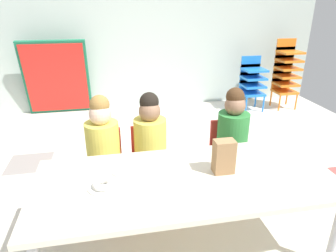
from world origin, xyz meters
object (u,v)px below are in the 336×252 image
object	(u,v)px
seated_child_near_camera	(103,141)
seated_child_far_right	(232,130)
kid_chair_blue_stack	(252,80)
kid_chair_orange_stack	(286,71)
seated_child_middle_seat	(150,137)
paper_plate_center_table	(126,170)
folded_activity_table	(57,78)
donut_powdered_on_plate	(103,184)
paper_bag_brown	(224,157)
paper_plate_near_edge	(103,187)
craft_table	(186,183)

from	to	relation	value
seated_child_near_camera	seated_child_far_right	distance (m)	1.07
kid_chair_blue_stack	kid_chair_orange_stack	size ratio (longest dim) A/B	0.77
seated_child_middle_seat	paper_plate_center_table	world-z (taller)	seated_child_middle_seat
folded_activity_table	donut_powdered_on_plate	size ratio (longest dim) A/B	8.71
paper_bag_brown	donut_powdered_on_plate	size ratio (longest dim) A/B	1.76
kid_chair_blue_stack	paper_plate_near_edge	xyz separation A→B (m)	(-2.19, -2.61, 0.10)
folded_activity_table	kid_chair_orange_stack	bearing A→B (deg)	-5.36
seated_child_far_right	paper_bag_brown	bearing A→B (deg)	-117.38
paper_bag_brown	paper_plate_near_edge	world-z (taller)	paper_bag_brown
kid_chair_orange_stack	donut_powdered_on_plate	xyz separation A→B (m)	(-2.73, -2.61, -0.00)
seated_child_far_right	kid_chair_blue_stack	world-z (taller)	seated_child_far_right
paper_bag_brown	paper_plate_near_edge	xyz separation A→B (m)	(-0.75, -0.04, -0.11)
kid_chair_blue_stack	paper_plate_center_table	size ratio (longest dim) A/B	4.44
kid_chair_orange_stack	paper_bag_brown	world-z (taller)	kid_chair_orange_stack
paper_plate_near_edge	paper_plate_center_table	xyz separation A→B (m)	(0.14, 0.17, 0.00)
paper_bag_brown	paper_plate_near_edge	distance (m)	0.76
folded_activity_table	paper_plate_near_edge	world-z (taller)	folded_activity_table
folded_activity_table	donut_powdered_on_plate	xyz separation A→B (m)	(0.65, -2.92, 0.04)
craft_table	paper_plate_center_table	size ratio (longest dim) A/B	10.37
paper_plate_near_edge	paper_plate_center_table	world-z (taller)	same
seated_child_far_right	kid_chair_orange_stack	distance (m)	2.57
seated_child_middle_seat	folded_activity_table	xyz separation A→B (m)	(-1.02, 2.28, -0.02)
craft_table	seated_child_far_right	size ratio (longest dim) A/B	2.03
paper_plate_near_edge	paper_plate_center_table	size ratio (longest dim) A/B	1.00
seated_child_near_camera	craft_table	bearing A→B (deg)	-50.76
seated_child_middle_seat	seated_child_far_right	world-z (taller)	same
craft_table	paper_plate_center_table	xyz separation A→B (m)	(-0.36, 0.15, 0.05)
seated_child_middle_seat	paper_bag_brown	size ratio (longest dim) A/B	4.17
seated_child_middle_seat	donut_powdered_on_plate	world-z (taller)	seated_child_middle_seat
paper_bag_brown	craft_table	bearing A→B (deg)	-175.19
paper_bag_brown	paper_plate_center_table	distance (m)	0.63
seated_child_near_camera	paper_plate_center_table	xyz separation A→B (m)	(0.15, -0.48, -0.00)
paper_plate_near_edge	donut_powdered_on_plate	size ratio (longest dim) A/B	1.44
kid_chair_blue_stack	kid_chair_orange_stack	distance (m)	0.56
paper_plate_center_table	folded_activity_table	bearing A→B (deg)	106.15
seated_child_near_camera	seated_child_middle_seat	distance (m)	0.37
seated_child_near_camera	paper_plate_near_edge	xyz separation A→B (m)	(0.00, -0.65, -0.00)
craft_table	seated_child_far_right	distance (m)	0.84
seated_child_middle_seat	kid_chair_blue_stack	xyz separation A→B (m)	(1.82, 1.96, -0.10)
seated_child_near_camera	kid_chair_orange_stack	xyz separation A→B (m)	(2.74, 1.96, 0.02)
seated_child_far_right	paper_plate_near_edge	bearing A→B (deg)	-148.87
paper_plate_near_edge	paper_plate_center_table	distance (m)	0.22
seated_child_far_right	paper_plate_near_edge	world-z (taller)	seated_child_far_right
paper_bag_brown	paper_plate_near_edge	bearing A→B (deg)	-177.13
seated_child_far_right	donut_powdered_on_plate	distance (m)	1.25
seated_child_middle_seat	kid_chair_blue_stack	distance (m)	2.68
kid_chair_blue_stack	paper_bag_brown	bearing A→B (deg)	-119.24
paper_bag_brown	donut_powdered_on_plate	world-z (taller)	paper_bag_brown
seated_child_near_camera	paper_plate_center_table	size ratio (longest dim) A/B	5.10
folded_activity_table	paper_plate_center_table	xyz separation A→B (m)	(0.80, -2.76, 0.02)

